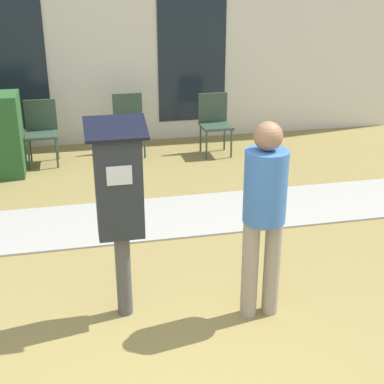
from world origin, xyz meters
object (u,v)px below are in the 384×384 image
at_px(parking_meter, 119,196).
at_px(outdoor_chair_left, 41,127).
at_px(person_standing, 264,207).
at_px(outdoor_chair_right, 214,119).
at_px(outdoor_chair_middle, 129,119).

distance_m(parking_meter, outdoor_chair_left, 4.10).
relative_size(parking_meter, outdoor_chair_left, 1.77).
bearing_deg(person_standing, parking_meter, 131.27).
relative_size(parking_meter, outdoor_chair_right, 1.77).
bearing_deg(parking_meter, outdoor_chair_middle, 83.18).
xyz_separation_m(parking_meter, outdoor_chair_right, (1.76, 3.91, -0.49)).
bearing_deg(outdoor_chair_left, outdoor_chair_middle, 1.48).
xyz_separation_m(person_standing, outdoor_chair_middle, (-0.55, 4.41, -0.40)).
xyz_separation_m(person_standing, outdoor_chair_left, (-1.81, 4.24, -0.40)).
bearing_deg(outdoor_chair_right, outdoor_chair_left, 168.69).
xyz_separation_m(outdoor_chair_left, outdoor_chair_right, (2.52, -0.08, 0.00)).
height_order(outdoor_chair_left, outdoor_chair_middle, same).
xyz_separation_m(person_standing, outdoor_chair_right, (0.71, 4.15, -0.40)).
distance_m(parking_meter, outdoor_chair_right, 4.32).
distance_m(person_standing, outdoor_chair_left, 4.62).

